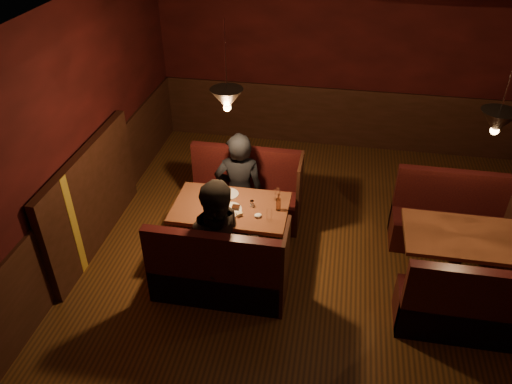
% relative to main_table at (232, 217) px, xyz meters
% --- Properties ---
extents(room, '(6.02, 7.02, 2.92)m').
position_rel_main_table_xyz_m(room, '(0.91, -0.40, 0.50)').
color(room, '#432B15').
rests_on(room, ground).
extents(main_table, '(1.34, 0.81, 0.93)m').
position_rel_main_table_xyz_m(main_table, '(0.00, 0.00, 0.00)').
color(main_table, brown).
rests_on(main_table, ground).
extents(main_bench_far, '(1.47, 0.52, 1.00)m').
position_rel_main_table_xyz_m(main_bench_far, '(0.02, 0.76, -0.23)').
color(main_bench_far, black).
rests_on(main_bench_far, ground).
extents(main_bench_near, '(1.47, 0.52, 1.00)m').
position_rel_main_table_xyz_m(main_bench_near, '(0.02, -0.76, -0.23)').
color(main_bench_near, black).
rests_on(main_bench_near, ground).
extents(second_table, '(1.24, 0.79, 0.70)m').
position_rel_main_table_xyz_m(second_table, '(2.57, -0.06, -0.03)').
color(second_table, brown).
rests_on(second_table, ground).
extents(second_bench_far, '(1.37, 0.51, 0.98)m').
position_rel_main_table_xyz_m(second_bench_far, '(2.60, 0.68, -0.24)').
color(second_bench_far, black).
rests_on(second_bench_far, ground).
extents(second_bench_near, '(1.37, 0.51, 0.98)m').
position_rel_main_table_xyz_m(second_bench_near, '(2.60, -0.80, -0.24)').
color(second_bench_near, black).
rests_on(second_bench_near, ground).
extents(diner_a, '(0.68, 0.49, 1.71)m').
position_rel_main_table_xyz_m(diner_a, '(-0.03, 0.57, 0.30)').
color(diner_a, black).
rests_on(diner_a, ground).
extents(diner_b, '(1.05, 0.95, 1.75)m').
position_rel_main_table_xyz_m(diner_b, '(0.03, -0.60, 0.33)').
color(diner_b, black).
rests_on(diner_b, ground).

